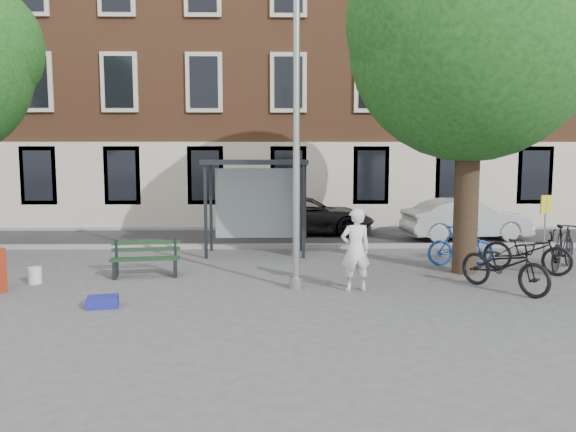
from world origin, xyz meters
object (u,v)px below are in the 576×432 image
(bike_a, at_px, (527,250))
(car_silver, at_px, (466,219))
(bus_shelter, at_px, (270,185))
(bike_b, at_px, (461,246))
(lamppost, at_px, (296,154))
(bike_d, at_px, (563,247))
(notice_sign, at_px, (545,218))
(painter, at_px, (356,250))
(car_dark, at_px, (308,216))
(bench, at_px, (146,261))
(bike_c, at_px, (504,265))

(bike_a, xyz_separation_m, car_silver, (0.25, 5.04, 0.14))
(bus_shelter, height_order, bike_b, bus_shelter)
(lamppost, distance_m, bike_a, 6.11)
(bike_a, xyz_separation_m, bike_b, (-1.29, 0.84, -0.02))
(bike_d, height_order, notice_sign, notice_sign)
(painter, relative_size, car_dark, 0.37)
(painter, bearing_deg, bench, -27.05)
(bike_a, xyz_separation_m, notice_sign, (0.32, -0.16, 0.79))
(bench, bearing_deg, bike_c, -19.19)
(bike_c, bearing_deg, bench, 135.70)
(bike_a, height_order, bike_c, bike_c)
(bike_c, distance_m, notice_sign, 2.38)
(bike_a, distance_m, notice_sign, 0.87)
(bike_a, distance_m, car_silver, 5.05)
(bus_shelter, relative_size, car_silver, 0.70)
(bike_a, bearing_deg, car_silver, 33.07)
(bus_shelter, xyz_separation_m, bike_b, (4.80, -1.76, -1.42))
(bike_b, relative_size, bike_c, 0.81)
(bench, bearing_deg, bike_a, -6.33)
(car_dark, bearing_deg, bike_b, -146.76)
(notice_sign, bearing_deg, car_dark, 105.63)
(lamppost, bearing_deg, bus_shelter, 98.43)
(notice_sign, bearing_deg, bike_d, 11.66)
(bike_d, xyz_separation_m, car_silver, (-0.77, 4.73, 0.11))
(bike_a, distance_m, bike_c, 2.16)
(painter, relative_size, bench, 1.06)
(car_silver, bearing_deg, notice_sign, 173.31)
(bike_b, distance_m, bike_d, 2.37)
(car_dark, height_order, car_silver, car_silver)
(bus_shelter, relative_size, bike_b, 1.71)
(lamppost, xyz_separation_m, bike_c, (4.23, -0.27, -2.24))
(lamppost, bearing_deg, car_dark, 85.33)
(bench, relative_size, bike_a, 0.80)
(car_dark, xyz_separation_m, car_silver, (5.09, -1.40, 0.03))
(bike_c, height_order, car_dark, car_dark)
(bike_b, distance_m, bike_c, 2.62)
(bike_c, xyz_separation_m, car_dark, (-3.58, 8.21, 0.10))
(painter, xyz_separation_m, bike_a, (4.28, 1.69, -0.32))
(bench, distance_m, bike_b, 7.67)
(bike_c, bearing_deg, bike_a, 21.66)
(bus_shelter, xyz_separation_m, bike_a, (6.09, -2.60, -1.39))
(bike_a, distance_m, bike_d, 1.07)
(car_dark, distance_m, notice_sign, 8.40)
(bench, xyz_separation_m, bike_c, (7.63, -1.50, 0.17))
(bench, bearing_deg, bike_d, -4.69)
(lamppost, relative_size, car_silver, 1.51)
(lamppost, distance_m, bike_c, 4.80)
(lamppost, height_order, bike_b, lamppost)
(bike_a, xyz_separation_m, bike_d, (1.02, 0.32, 0.03))
(bench, distance_m, bike_a, 8.88)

